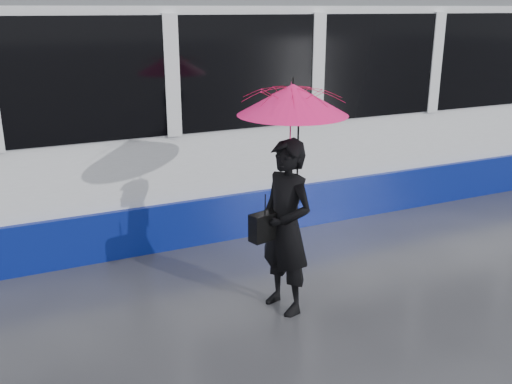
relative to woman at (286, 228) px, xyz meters
name	(u,v)px	position (x,y,z in m)	size (l,w,h in m)	color
ground	(204,291)	(-0.64, 0.69, -0.90)	(90.00, 90.00, 0.00)	#2A2A2E
rails	(147,218)	(-0.64, 3.19, -0.89)	(34.00, 1.51, 0.02)	#3F3D38
woman	(286,228)	(0.00, 0.00, 0.00)	(0.65, 0.43, 1.79)	black
umbrella	(292,121)	(0.05, 0.00, 1.07)	(1.28, 1.28, 1.21)	#EE1469
handbag	(265,226)	(-0.22, 0.02, 0.04)	(0.34, 0.22, 0.46)	black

